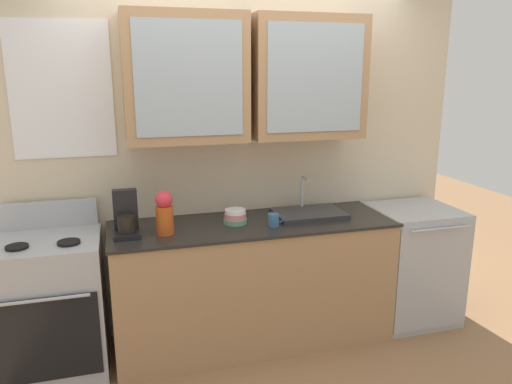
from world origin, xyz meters
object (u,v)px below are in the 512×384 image
(bowl_stack, at_px, (235,217))
(vase, at_px, (164,212))
(sink_faucet, at_px, (309,212))
(coffee_maker, at_px, (126,219))
(stove_range, at_px, (53,305))
(cup_near_sink, at_px, (274,220))
(dishwasher, at_px, (411,264))

(bowl_stack, bearing_deg, vase, -168.75)
(sink_faucet, distance_m, coffee_maker, 1.29)
(sink_faucet, relative_size, bowl_stack, 3.10)
(sink_faucet, height_order, vase, vase)
(stove_range, relative_size, cup_near_sink, 9.73)
(dishwasher, bearing_deg, cup_near_sink, -174.43)
(sink_faucet, relative_size, coffee_maker, 1.74)
(vase, xyz_separation_m, coffee_maker, (-0.24, 0.05, -0.04))
(cup_near_sink, height_order, coffee_maker, coffee_maker)
(cup_near_sink, bearing_deg, coffee_maker, 174.48)
(sink_faucet, bearing_deg, dishwasher, -4.28)
(sink_faucet, relative_size, vase, 1.75)
(sink_faucet, distance_m, cup_near_sink, 0.37)
(sink_faucet, xyz_separation_m, coffee_maker, (-1.29, -0.09, 0.09))
(vase, height_order, dishwasher, vase)
(stove_range, relative_size, vase, 3.76)
(stove_range, relative_size, coffee_maker, 3.72)
(cup_near_sink, relative_size, dishwasher, 0.12)
(bowl_stack, xyz_separation_m, vase, (-0.49, -0.10, 0.10))
(stove_range, height_order, bowl_stack, stove_range)
(bowl_stack, distance_m, dishwasher, 1.50)
(stove_range, xyz_separation_m, coffee_maker, (0.49, -0.03, 0.55))
(coffee_maker, bearing_deg, sink_faucet, 3.77)
(sink_faucet, xyz_separation_m, vase, (-1.05, -0.14, 0.12))
(coffee_maker, bearing_deg, bowl_stack, 3.33)
(bowl_stack, height_order, cup_near_sink, bowl_stack)
(bowl_stack, distance_m, coffee_maker, 0.73)
(stove_range, relative_size, bowl_stack, 6.64)
(sink_faucet, bearing_deg, vase, -172.42)
(cup_near_sink, bearing_deg, bowl_stack, 150.20)
(cup_near_sink, xyz_separation_m, coffee_maker, (-0.96, 0.09, 0.06))
(sink_faucet, distance_m, vase, 1.07)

